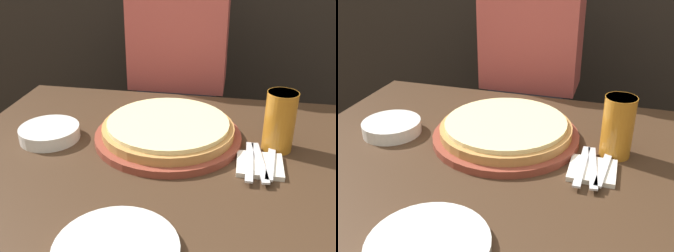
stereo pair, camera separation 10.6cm
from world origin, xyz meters
TOP-DOWN VIEW (x-y plane):
  - pizza_on_board at (-0.04, 0.13)m, footprint 0.40×0.40m
  - beer_glass at (0.25, 0.13)m, footprint 0.08×0.08m
  - dinner_plate at (-0.05, -0.31)m, footprint 0.23×0.23m
  - side_bowl at (-0.36, 0.07)m, footprint 0.16×0.16m
  - napkin_stack at (0.21, 0.03)m, footprint 0.11×0.11m
  - fork at (0.18, 0.03)m, footprint 0.02×0.18m
  - dinner_knife at (0.21, 0.03)m, footprint 0.04×0.18m
  - spoon at (0.23, 0.03)m, footprint 0.03×0.16m
  - diner_person at (-0.09, 0.62)m, footprint 0.36×0.20m

SIDE VIEW (x-z plane):
  - diner_person at x=-0.09m, z-range -0.01..1.34m
  - napkin_stack at x=0.21m, z-range 0.77..0.78m
  - dinner_plate at x=-0.05m, z-range 0.77..0.79m
  - fork at x=0.18m, z-range 0.78..0.79m
  - dinner_knife at x=0.21m, z-range 0.78..0.79m
  - spoon at x=0.23m, z-range 0.78..0.79m
  - side_bowl at x=-0.36m, z-range 0.77..0.80m
  - pizza_on_board at x=-0.04m, z-range 0.77..0.82m
  - beer_glass at x=0.25m, z-range 0.78..0.93m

